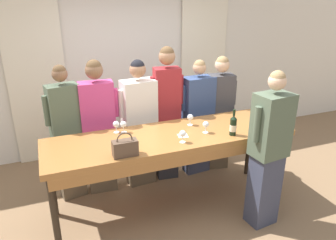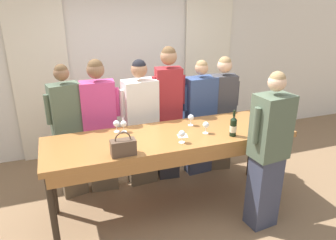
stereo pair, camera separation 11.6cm
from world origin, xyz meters
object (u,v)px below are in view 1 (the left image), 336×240
Objects in this scene: wine_glass_center_mid at (206,125)px; guest_navy_coat at (198,118)px; wine_glass_front_right at (190,118)px; handbag at (125,148)px; tasting_bar at (171,142)px; guest_pink_top at (99,126)px; guest_olive_jacket at (67,133)px; guest_striped_shirt at (167,111)px; wine_glass_front_left at (116,125)px; guest_cream_sweater at (139,124)px; wine_glass_center_left at (123,125)px; wine_glass_front_mid at (261,119)px; wine_glass_center_right at (183,134)px; host_pouring at (268,151)px; wine_bottle at (233,126)px; guest_beige_cap at (219,112)px.

guest_navy_coat is at bearing 69.78° from wine_glass_center_mid.
handbag is at bearing -152.35° from wine_glass_front_right.
guest_pink_top is at bearing 134.31° from tasting_bar.
guest_striped_shirt is at bearing -0.00° from guest_olive_jacket.
guest_cream_sweater reaches higher than wine_glass_front_left.
wine_glass_center_mid is at bearing -28.02° from guest_olive_jacket.
wine_glass_center_left is 0.96m from wine_glass_center_mid.
wine_glass_center_mid is (-0.70, 0.09, 0.00)m from wine_glass_front_mid.
guest_cream_sweater is (-0.57, 0.80, -0.21)m from wine_glass_center_mid.
host_pouring reaches higher than wine_glass_center_right.
wine_glass_center_right is 0.08× the size of host_pouring.
guest_cream_sweater is at bearing 103.06° from tasting_bar.
wine_bottle is 1.30m from guest_cream_sweater.
wine_glass_front_right is 0.07× the size of guest_striped_shirt.
guest_pink_top is 0.94m from guest_striped_shirt.
wine_glass_front_mid is 0.53m from host_pouring.
guest_pink_top is at bearing 108.55° from wine_glass_front_left.
guest_olive_jacket reaches higher than wine_glass_center_left.
guest_navy_coat reaches higher than wine_glass_front_mid.
guest_striped_shirt is at bearing 134.58° from wine_glass_front_mid.
wine_bottle is 1.26m from wine_glass_center_left.
guest_olive_jacket is (-1.77, 0.97, -0.20)m from wine_bottle.
guest_olive_jacket is (-1.44, 0.52, -0.19)m from wine_glass_front_right.
wine_glass_front_right is (-0.77, 0.36, 0.00)m from wine_glass_front_mid.
wine_glass_front_right is at bearing -78.60° from guest_striped_shirt.
guest_olive_jacket is 1.00× the size of guest_cream_sweater.
host_pouring is (0.56, -0.82, -0.18)m from wine_glass_front_right.
guest_beige_cap is at bearing 31.51° from handbag.
guest_striped_shirt reaches higher than tasting_bar.
guest_striped_shirt reaches higher than handbag.
guest_cream_sweater is at bearing 66.31° from handbag.
host_pouring is (1.38, -0.90, -0.18)m from wine_glass_center_left.
tasting_bar is at bearing -29.52° from wine_glass_center_left.
tasting_bar is at bearing -148.51° from wine_glass_front_right.
wine_glass_front_mid is (0.44, 0.08, -0.02)m from wine_bottle.
wine_glass_center_right is 0.96m from guest_striped_shirt.
wine_glass_center_mid is (0.40, -0.08, 0.18)m from tasting_bar.
guest_cream_sweater is (-0.17, 0.73, -0.02)m from tasting_bar.
guest_olive_jacket is at bearing 180.00° from guest_navy_coat.
guest_cream_sweater is 1.02× the size of guest_beige_cap.
guest_pink_top is 1.06× the size of guest_navy_coat.
wine_glass_center_left is 1.00× the size of wine_glass_center_mid.
host_pouring is at bearing -114.71° from wine_glass_front_mid.
wine_bottle is 0.17× the size of host_pouring.
wine_glass_front_left is (-1.23, 0.55, -0.02)m from wine_bottle.
wine_glass_center_right is 1.50m from guest_olive_jacket.
guest_pink_top is (0.40, -0.00, 0.03)m from guest_olive_jacket.
handbag is at bearing -129.56° from guest_striped_shirt.
wine_bottle is at bearing -24.36° from wine_glass_center_left.
wine_glass_center_mid is (0.89, -0.35, -0.00)m from wine_glass_center_left.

